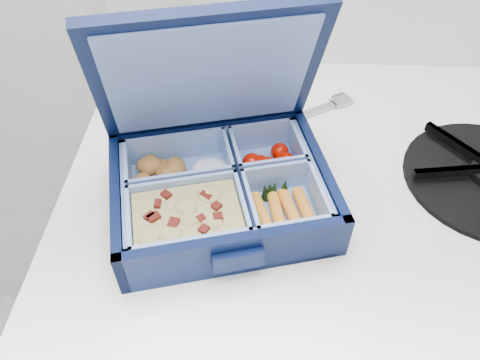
# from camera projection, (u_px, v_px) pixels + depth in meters

# --- Properties ---
(stove) EXTENTS (0.59, 0.59, 0.89)m
(stove) POSITION_uv_depth(u_px,v_px,m) (295.00, 347.00, 0.85)
(stove) COLOR white
(stove) RESTS_ON floor
(bento_box) EXTENTS (0.25, 0.22, 0.05)m
(bento_box) POSITION_uv_depth(u_px,v_px,m) (221.00, 191.00, 0.48)
(bento_box) COLOR black
(bento_box) RESTS_ON stove
(burner_grate_rear) EXTENTS (0.21, 0.21, 0.02)m
(burner_grate_rear) POSITION_uv_depth(u_px,v_px,m) (185.00, 92.00, 0.63)
(burner_grate_rear) COLOR black
(burner_grate_rear) RESTS_ON stove
(fork) EXTENTS (0.16, 0.11, 0.01)m
(fork) POSITION_uv_depth(u_px,v_px,m) (291.00, 119.00, 0.60)
(fork) COLOR #ABABAB
(fork) RESTS_ON stove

